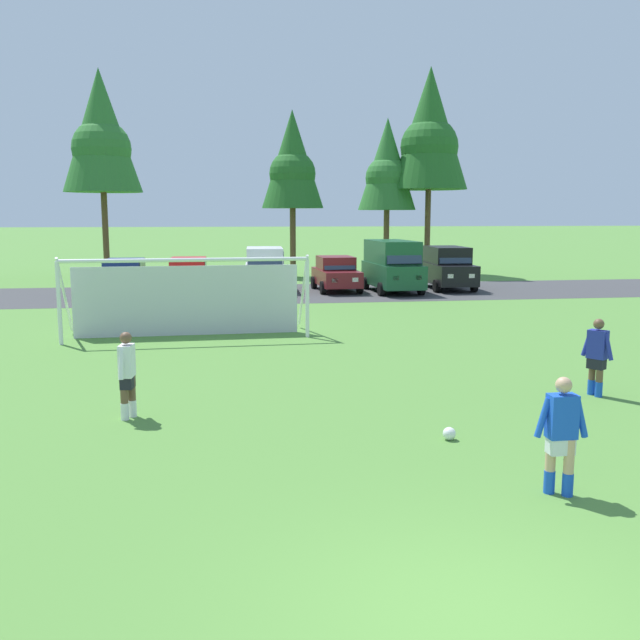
{
  "coord_description": "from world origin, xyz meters",
  "views": [
    {
      "loc": [
        -2.33,
        -5.76,
        3.78
      ],
      "look_at": [
        -0.31,
        7.63,
        1.72
      ],
      "focal_mm": 39.02,
      "sensor_mm": 36.0,
      "label": 1
    }
  ],
  "objects_px": {
    "player_defender_far": "(127,375)",
    "parked_car_slot_left": "(188,275)",
    "soccer_goal": "(187,295)",
    "player_striker_near": "(597,357)",
    "parked_car_slot_center_left": "(265,269)",
    "soccer_ball": "(449,434)",
    "parked_car_slot_center": "(336,274)",
    "parked_car_slot_right": "(447,267)",
    "player_midfield_center": "(561,436)",
    "parked_car_slot_far_left": "(124,277)",
    "parked_car_slot_center_right": "(392,265)"
  },
  "relations": [
    {
      "from": "player_defender_far",
      "to": "parked_car_slot_left",
      "type": "bearing_deg",
      "value": 88.98
    },
    {
      "from": "soccer_ball",
      "to": "parked_car_slot_left",
      "type": "xyz_separation_m",
      "value": [
        -5.15,
        23.18,
        0.77
      ]
    },
    {
      "from": "soccer_ball",
      "to": "player_defender_far",
      "type": "bearing_deg",
      "value": 159.04
    },
    {
      "from": "parked_car_slot_center_left",
      "to": "parked_car_slot_center",
      "type": "bearing_deg",
      "value": -6.74
    },
    {
      "from": "player_striker_near",
      "to": "player_defender_far",
      "type": "xyz_separation_m",
      "value": [
        -9.52,
        -0.22,
        0.0
      ]
    },
    {
      "from": "player_midfield_center",
      "to": "player_striker_near",
      "type": "bearing_deg",
      "value": 55.44
    },
    {
      "from": "player_striker_near",
      "to": "parked_car_slot_center_left",
      "type": "relative_size",
      "value": 0.35
    },
    {
      "from": "player_striker_near",
      "to": "player_defender_far",
      "type": "bearing_deg",
      "value": -178.66
    },
    {
      "from": "parked_car_slot_left",
      "to": "parked_car_slot_center_right",
      "type": "relative_size",
      "value": 0.88
    },
    {
      "from": "player_defender_far",
      "to": "parked_car_slot_right",
      "type": "xyz_separation_m",
      "value": [
        13.37,
        21.06,
        0.29
      ]
    },
    {
      "from": "parked_car_slot_far_left",
      "to": "parked_car_slot_center",
      "type": "xyz_separation_m",
      "value": [
        10.17,
        0.47,
        0.0
      ]
    },
    {
      "from": "player_striker_near",
      "to": "player_defender_far",
      "type": "relative_size",
      "value": 1.0
    },
    {
      "from": "player_midfield_center",
      "to": "parked_car_slot_center_left",
      "type": "relative_size",
      "value": 0.35
    },
    {
      "from": "player_midfield_center",
      "to": "parked_car_slot_center_left",
      "type": "height_order",
      "value": "parked_car_slot_center_left"
    },
    {
      "from": "soccer_goal",
      "to": "player_striker_near",
      "type": "relative_size",
      "value": 4.55
    },
    {
      "from": "parked_car_slot_center",
      "to": "parked_car_slot_right",
      "type": "xyz_separation_m",
      "value": [
        5.77,
        0.09,
        0.24
      ]
    },
    {
      "from": "soccer_goal",
      "to": "parked_car_slot_left",
      "type": "relative_size",
      "value": 1.75
    },
    {
      "from": "player_midfield_center",
      "to": "parked_car_slot_center_left",
      "type": "bearing_deg",
      "value": 94.69
    },
    {
      "from": "parked_car_slot_far_left",
      "to": "parked_car_slot_center_left",
      "type": "bearing_deg",
      "value": 7.6
    },
    {
      "from": "player_defender_far",
      "to": "parked_car_slot_center",
      "type": "height_order",
      "value": "parked_car_slot_center"
    },
    {
      "from": "parked_car_slot_left",
      "to": "parked_car_slot_right",
      "type": "relative_size",
      "value": 0.91
    },
    {
      "from": "soccer_goal",
      "to": "parked_car_slot_center_right",
      "type": "bearing_deg",
      "value": 50.05
    },
    {
      "from": "parked_car_slot_far_left",
      "to": "parked_car_slot_left",
      "type": "distance_m",
      "value": 2.99
    },
    {
      "from": "soccer_goal",
      "to": "parked_car_slot_center_left",
      "type": "xyz_separation_m",
      "value": [
        3.31,
        12.55,
        -0.18
      ]
    },
    {
      "from": "player_defender_far",
      "to": "parked_car_slot_right",
      "type": "bearing_deg",
      "value": 57.59
    },
    {
      "from": "player_midfield_center",
      "to": "parked_car_slot_left",
      "type": "distance_m",
      "value": 26.29
    },
    {
      "from": "parked_car_slot_left",
      "to": "parked_car_slot_right",
      "type": "bearing_deg",
      "value": -0.02
    },
    {
      "from": "parked_car_slot_center_left",
      "to": "parked_car_slot_center",
      "type": "xyz_separation_m",
      "value": [
        3.51,
        -0.41,
        -0.24
      ]
    },
    {
      "from": "parked_car_slot_center_left",
      "to": "soccer_goal",
      "type": "bearing_deg",
      "value": -104.79
    },
    {
      "from": "parked_car_slot_center_left",
      "to": "parked_car_slot_center_right",
      "type": "height_order",
      "value": "parked_car_slot_center_right"
    },
    {
      "from": "parked_car_slot_center_right",
      "to": "parked_car_slot_left",
      "type": "bearing_deg",
      "value": 174.71
    },
    {
      "from": "player_defender_far",
      "to": "parked_car_slot_center_left",
      "type": "bearing_deg",
      "value": 79.16
    },
    {
      "from": "soccer_ball",
      "to": "parked_car_slot_center_left",
      "type": "xyz_separation_m",
      "value": [
        -1.43,
        23.5,
        1.0
      ]
    },
    {
      "from": "soccer_ball",
      "to": "parked_car_slot_center",
      "type": "height_order",
      "value": "parked_car_slot_center"
    },
    {
      "from": "parked_car_slot_right",
      "to": "soccer_ball",
      "type": "bearing_deg",
      "value": -108.72
    },
    {
      "from": "player_midfield_center",
      "to": "parked_car_slot_center_right",
      "type": "xyz_separation_m",
      "value": [
        4.04,
        24.71,
        0.52
      ]
    },
    {
      "from": "parked_car_slot_right",
      "to": "parked_car_slot_far_left",
      "type": "bearing_deg",
      "value": -177.96
    },
    {
      "from": "parked_car_slot_center",
      "to": "soccer_goal",
      "type": "bearing_deg",
      "value": -119.34
    },
    {
      "from": "player_midfield_center",
      "to": "parked_car_slot_left",
      "type": "height_order",
      "value": "parked_car_slot_left"
    },
    {
      "from": "soccer_goal",
      "to": "soccer_ball",
      "type": "bearing_deg",
      "value": -66.59
    },
    {
      "from": "player_striker_near",
      "to": "parked_car_slot_far_left",
      "type": "relative_size",
      "value": 0.38
    },
    {
      "from": "player_defender_far",
      "to": "parked_car_slot_center_left",
      "type": "height_order",
      "value": "parked_car_slot_center_left"
    },
    {
      "from": "parked_car_slot_right",
      "to": "parked_car_slot_center",
      "type": "bearing_deg",
      "value": -179.07
    },
    {
      "from": "soccer_ball",
      "to": "parked_car_slot_center",
      "type": "bearing_deg",
      "value": 84.85
    },
    {
      "from": "soccer_ball",
      "to": "parked_car_slot_center_left",
      "type": "distance_m",
      "value": 23.56
    },
    {
      "from": "soccer_ball",
      "to": "soccer_goal",
      "type": "bearing_deg",
      "value": 113.41
    },
    {
      "from": "parked_car_slot_far_left",
      "to": "soccer_ball",
      "type": "bearing_deg",
      "value": -70.32
    },
    {
      "from": "parked_car_slot_left",
      "to": "player_striker_near",
      "type": "bearing_deg",
      "value": -66.32
    },
    {
      "from": "soccer_goal",
      "to": "parked_car_slot_right",
      "type": "height_order",
      "value": "soccer_goal"
    },
    {
      "from": "soccer_goal",
      "to": "parked_car_slot_left",
      "type": "distance_m",
      "value": 12.25
    }
  ]
}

